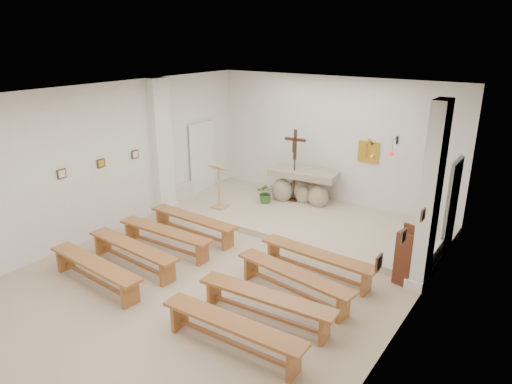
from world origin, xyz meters
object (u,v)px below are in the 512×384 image
Objects in this scene: bench_left_third at (133,250)px; bench_left_second at (165,235)px; bench_right_third at (266,301)px; lectern at (219,186)px; altar at (302,188)px; bench_left_fourth at (95,268)px; donation_pedestal at (406,257)px; bench_left_front at (193,222)px; bench_right_front at (317,259)px; crucifix_stand at (295,160)px; bench_right_second at (294,278)px; bench_right_fourth at (232,329)px.

bench_left_second is at bearing 93.57° from bench_left_third.
lectern is at bearing 133.73° from bench_right_third.
altar reaches higher than bench_left_second.
altar is 6.03m from bench_left_fourth.
donation_pedestal reaches higher than bench_left_front.
bench_right_third is at bearing -17.08° from bench_left_second.
bench_left_front is at bearing -176.90° from bench_right_front.
altar is 0.97× the size of crucifix_stand.
bench_left_front is at bearing -160.64° from donation_pedestal.
altar reaches higher than bench_right_third.
bench_right_second is 3.36m from bench_left_third.
bench_left_front is at bearing 172.08° from bench_right_second.
altar reaches higher than bench_left_fourth.
bench_right_front is 1.00× the size of bench_right_third.
bench_left_third is (0.47, -3.34, -0.36)m from lectern.
bench_left_fourth is at bearing -88.40° from bench_left_front.
donation_pedestal is 1.66m from bench_right_front.
bench_left_front is 1.00× the size of bench_left_third.
donation_pedestal reaches higher than bench_right_front.
bench_right_third is at bearing 87.92° from bench_right_fourth.
bench_left_second is at bearing 93.58° from bench_left_fourth.
altar reaches higher than bench_left_third.
crucifix_stand is 0.82× the size of bench_left_second.
bench_right_front is 1.81m from bench_right_third.
donation_pedestal is (5.19, -0.80, -0.21)m from lectern.
bench_left_third is 1.00× the size of bench_right_third.
bench_right_front is 2.71m from bench_right_fourth.
bench_right_third is (2.35, -4.93, -0.91)m from crucifix_stand.
bench_right_fourth is (-1.48, -3.44, -0.15)m from donation_pedestal.
bench_left_second is at bearing -106.96° from crucifix_stand.
bench_right_third is (3.23, -0.90, 0.00)m from bench_left_second.
bench_left_front is 1.00× the size of bench_right_third.
bench_right_fourth is at bearing -102.75° from donation_pedestal.
lectern is at bearing 129.06° from bench_right_fourth.
bench_left_second is (-3.23, -0.90, 0.00)m from bench_right_front.
lectern is at bearing 99.95° from bench_left_fourth.
lectern is 3.39m from bench_left_third.
bench_left_front is 1.00× the size of bench_left_fourth.
bench_left_front and bench_right_fourth have the same top height.
crucifix_stand is at bearing 130.08° from bench_right_front.
bench_left_front is 3.70m from bench_right_third.
lectern is at bearing -135.05° from crucifix_stand.
bench_right_front is at bearing 85.74° from bench_right_third.
bench_right_third is at bearing -73.66° from altar.
bench_right_front is 4.22m from bench_left_fourth.
lectern is 1.64m from bench_left_front.
bench_right_third is 0.90m from bench_right_fourth.
crucifix_stand is 5.97m from bench_left_fourth.
bench_left_second is (-0.88, -4.02, -0.91)m from crucifix_stand.
donation_pedestal is 4.77m from bench_left_front.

